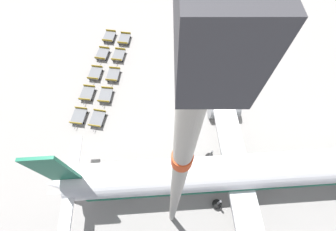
% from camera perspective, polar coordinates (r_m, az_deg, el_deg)
% --- Properties ---
extents(ground_plane, '(500.00, 500.00, 0.00)m').
position_cam_1_polar(ground_plane, '(40.92, 22.30, 13.67)').
color(ground_plane, gray).
extents(airplane, '(35.20, 43.87, 11.58)m').
position_cam_1_polar(airplane, '(26.58, 19.76, -13.25)').
color(airplane, white).
rests_on(airplane, ground_plane).
extents(baggage_dolly_row_near_col_a, '(3.25, 2.08, 0.92)m').
position_cam_1_polar(baggage_dolly_row_near_col_a, '(41.88, -14.68, 18.81)').
color(baggage_dolly_row_near_col_a, slate).
rests_on(baggage_dolly_row_near_col_a, ground_plane).
extents(baggage_dolly_row_near_col_b, '(3.26, 2.12, 0.92)m').
position_cam_1_polar(baggage_dolly_row_near_col_b, '(39.27, -16.30, 14.79)').
color(baggage_dolly_row_near_col_b, slate).
rests_on(baggage_dolly_row_near_col_b, ground_plane).
extents(baggage_dolly_row_near_col_c, '(3.24, 2.04, 0.92)m').
position_cam_1_polar(baggage_dolly_row_near_col_c, '(36.86, -17.98, 10.17)').
color(baggage_dolly_row_near_col_c, slate).
rests_on(baggage_dolly_row_near_col_c, ground_plane).
extents(baggage_dolly_row_near_col_d, '(3.24, 2.04, 0.92)m').
position_cam_1_polar(baggage_dolly_row_near_col_d, '(34.92, -19.80, 5.30)').
color(baggage_dolly_row_near_col_d, slate).
rests_on(baggage_dolly_row_near_col_d, ground_plane).
extents(baggage_dolly_row_near_col_e, '(3.24, 2.04, 0.92)m').
position_cam_1_polar(baggage_dolly_row_near_col_e, '(33.24, -21.68, -0.18)').
color(baggage_dolly_row_near_col_e, slate).
rests_on(baggage_dolly_row_near_col_e, ground_plane).
extents(baggage_dolly_row_mid_a_col_a, '(3.25, 2.05, 0.92)m').
position_cam_1_polar(baggage_dolly_row_mid_a_col_a, '(40.92, -11.02, 18.55)').
color(baggage_dolly_row_mid_a_col_a, slate).
rests_on(baggage_dolly_row_mid_a_col_a, ground_plane).
extents(baggage_dolly_row_mid_a_col_b, '(3.25, 2.09, 0.92)m').
position_cam_1_polar(baggage_dolly_row_mid_a_col_b, '(38.43, -12.41, 14.72)').
color(baggage_dolly_row_mid_a_col_b, slate).
rests_on(baggage_dolly_row_mid_a_col_b, ground_plane).
extents(baggage_dolly_row_mid_a_col_c, '(3.24, 2.02, 0.92)m').
position_cam_1_polar(baggage_dolly_row_mid_a_col_c, '(35.92, -13.74, 9.99)').
color(baggage_dolly_row_mid_a_col_c, slate).
rests_on(baggage_dolly_row_mid_a_col_c, ground_plane).
extents(baggage_dolly_row_mid_a_col_d, '(3.23, 2.00, 0.92)m').
position_cam_1_polar(baggage_dolly_row_mid_a_col_d, '(33.92, -15.56, 4.97)').
color(baggage_dolly_row_mid_a_col_d, slate).
rests_on(baggage_dolly_row_mid_a_col_d, ground_plane).
extents(baggage_dolly_row_mid_a_col_e, '(3.26, 2.12, 0.92)m').
position_cam_1_polar(baggage_dolly_row_mid_a_col_e, '(32.19, -17.48, -0.80)').
color(baggage_dolly_row_mid_a_col_e, slate).
rests_on(baggage_dolly_row_mid_a_col_e, ground_plane).
extents(apron_light_mast, '(2.00, 0.70, 26.80)m').
position_cam_1_polar(apron_light_mast, '(12.78, 1.97, -19.43)').
color(apron_light_mast, '#ADA89E').
rests_on(apron_light_mast, ground_plane).
extents(stand_guidance_stripe, '(2.00, 27.26, 0.01)m').
position_cam_1_polar(stand_guidance_stripe, '(28.18, -1.33, -17.33)').
color(stand_guidance_stripe, white).
rests_on(stand_guidance_stripe, ground_plane).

